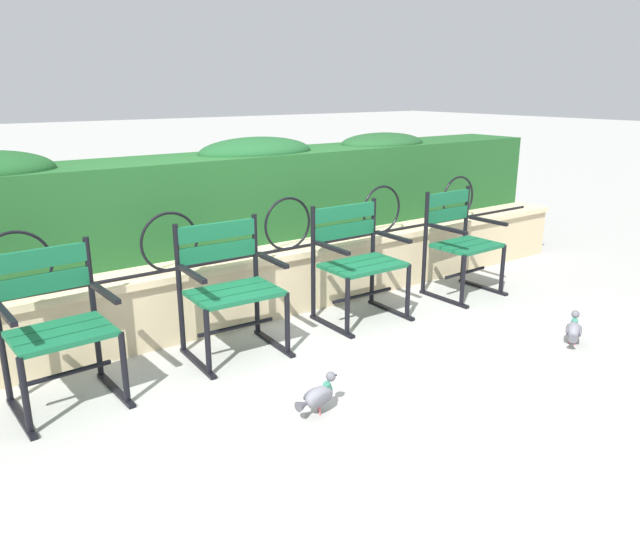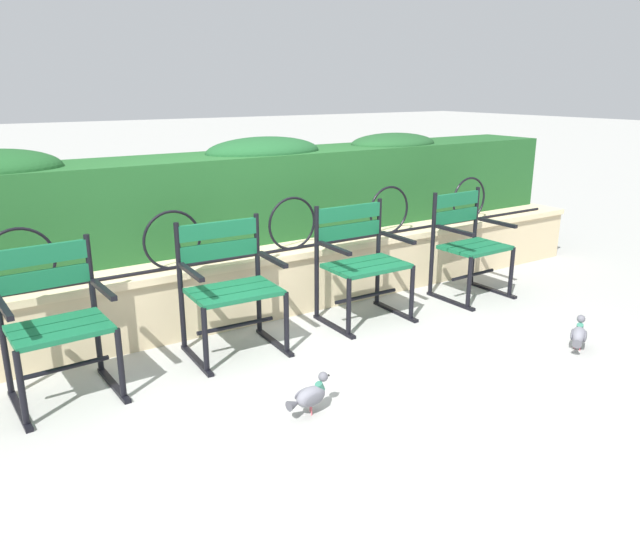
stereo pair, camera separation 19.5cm
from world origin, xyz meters
The scene contains 10 objects.
ground_plane centered at (0.00, 0.00, 0.00)m, with size 60.00×60.00×0.00m, color #9E9E99.
stone_wall centered at (0.00, 0.90, 0.26)m, with size 6.82×0.41×0.51m.
iron_arch_fence centered at (-0.24, 0.83, 0.69)m, with size 6.29×0.02×0.42m.
hedge_row centered at (0.00, 1.42, 0.90)m, with size 6.68×0.68×0.83m.
park_chair_leftmost centered at (-1.64, 0.37, 0.47)m, with size 0.58×0.54×0.90m.
park_chair_centre_left centered at (-0.53, 0.43, 0.47)m, with size 0.63×0.54×0.89m.
park_chair_centre_right centered at (0.57, 0.43, 0.47)m, with size 0.64×0.53×0.89m.
park_chair_rightmost centered at (1.67, 0.37, 0.47)m, with size 0.58×0.54×0.89m.
pigeon_near_chairs centered at (1.45, -0.89, 0.11)m, with size 0.27×0.20×0.22m.
pigeon_far_side centered at (-0.55, -0.61, 0.11)m, with size 0.29×0.13×0.22m.
Camera 2 is at (-2.15, -3.18, 1.75)m, focal length 34.42 mm.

